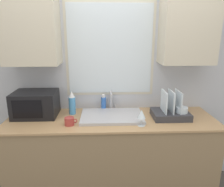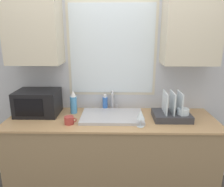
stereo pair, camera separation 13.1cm
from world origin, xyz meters
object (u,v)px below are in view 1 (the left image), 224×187
at_px(mug_near_sink, 70,121).
at_px(wine_glass, 142,114).
at_px(microwave, 36,104).
at_px(soap_bottle, 104,103).
at_px(faucet, 111,99).
at_px(dish_rack, 171,112).
at_px(spray_bottle, 72,103).

height_order(mug_near_sink, wine_glass, wine_glass).
height_order(microwave, soap_bottle, microwave).
height_order(faucet, microwave, microwave).
distance_m(dish_rack, mug_near_sink, 1.06).
bearing_deg(spray_bottle, mug_near_sink, -87.80).
relative_size(dish_rack, soap_bottle, 1.99).
xyz_separation_m(dish_rack, soap_bottle, (-0.71, 0.26, 0.02)).
relative_size(microwave, wine_glass, 2.76).
bearing_deg(microwave, wine_glass, -16.07).
bearing_deg(dish_rack, faucet, 157.31).
distance_m(faucet, mug_near_sink, 0.60).
distance_m(microwave, dish_rack, 1.45).
distance_m(microwave, mug_near_sink, 0.49).
height_order(soap_bottle, wine_glass, soap_bottle).
distance_m(microwave, spray_bottle, 0.39).
bearing_deg(mug_near_sink, soap_bottle, 50.71).
bearing_deg(spray_bottle, faucet, 13.43).
bearing_deg(mug_near_sink, spray_bottle, 92.20).
bearing_deg(soap_bottle, wine_glass, -51.46).
bearing_deg(faucet, dish_rack, -22.69).
bearing_deg(microwave, faucet, 9.80).
height_order(dish_rack, soap_bottle, dish_rack).
distance_m(faucet, spray_bottle, 0.45).
height_order(microwave, spray_bottle, microwave).
relative_size(faucet, wine_glass, 1.38).
distance_m(faucet, microwave, 0.83).
bearing_deg(faucet, microwave, -170.20).
xyz_separation_m(faucet, spray_bottle, (-0.44, -0.10, -0.01)).
bearing_deg(microwave, spray_bottle, 5.56).
xyz_separation_m(microwave, spray_bottle, (0.38, 0.04, -0.01)).
distance_m(faucet, wine_glass, 0.53).
relative_size(spray_bottle, mug_near_sink, 2.10).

